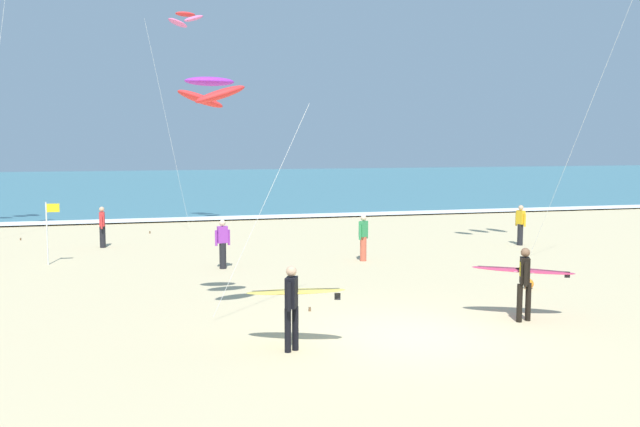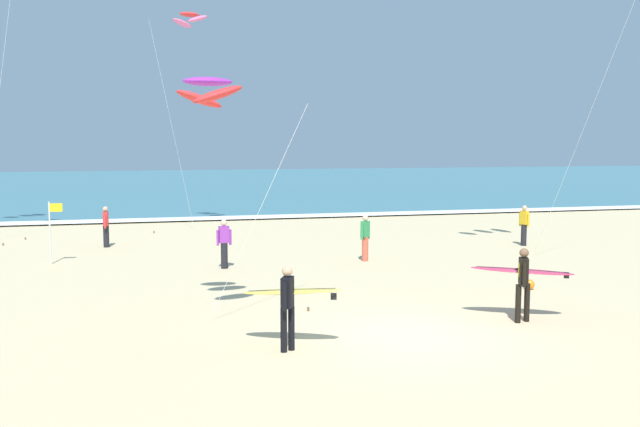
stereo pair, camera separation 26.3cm
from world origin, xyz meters
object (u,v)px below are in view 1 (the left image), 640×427
at_px(kite_arc_violet_far, 210,92).
at_px(bystander_purple_top, 223,244).
at_px(surfer_lead, 293,298).
at_px(beach_ball, 529,284).
at_px(bystander_red_top, 102,227).
at_px(kite_arc_scarlet_high, 185,19).
at_px(bystander_green_top, 363,238).
at_px(surfer_trailing, 524,275).
at_px(bystander_yellow_top, 520,225).
at_px(lifeguard_flag, 49,227).

relative_size(kite_arc_violet_far, bystander_purple_top, 3.48).
bearing_deg(kite_arc_violet_far, surfer_lead, -62.93).
relative_size(surfer_lead, beach_ball, 7.37).
relative_size(kite_arc_violet_far, bystander_red_top, 3.48).
bearing_deg(kite_arc_scarlet_high, bystander_red_top, -128.45).
height_order(bystander_purple_top, bystander_green_top, same).
xyz_separation_m(surfer_lead, bystander_red_top, (-4.27, 14.74, -0.23)).
height_order(kite_arc_violet_far, bystander_purple_top, kite_arc_violet_far).
xyz_separation_m(surfer_trailing, bystander_green_top, (-1.11, 8.45, -0.24)).
distance_m(kite_arc_scarlet_high, bystander_green_top, 14.21).
bearing_deg(kite_arc_violet_far, bystander_yellow_top, 33.76).
bearing_deg(kite_arc_scarlet_high, bystander_purple_top, -88.16).
distance_m(kite_arc_violet_far, bystander_red_top, 13.28).
xyz_separation_m(surfer_trailing, beach_ball, (1.95, 2.96, -0.91)).
bearing_deg(bystander_purple_top, kite_arc_scarlet_high, 91.84).
relative_size(bystander_red_top, lifeguard_flag, 0.76).
bearing_deg(kite_arc_violet_far, beach_ball, 8.33).
height_order(kite_arc_scarlet_high, bystander_green_top, kite_arc_scarlet_high).
bearing_deg(kite_arc_violet_far, bystander_purple_top, 81.33).
height_order(surfer_lead, surfer_trailing, same).
bearing_deg(kite_arc_violet_far, bystander_red_top, 103.65).
height_order(bystander_green_top, bystander_yellow_top, same).
xyz_separation_m(bystander_yellow_top, beach_ball, (-4.07, -7.37, -0.67)).
bearing_deg(bystander_red_top, surfer_trailing, -54.38).
height_order(surfer_lead, bystander_green_top, surfer_lead).
bearing_deg(beach_ball, bystander_purple_top, 146.40).
distance_m(surfer_trailing, lifeguard_flag, 15.48).
xyz_separation_m(surfer_lead, surfer_trailing, (5.65, 0.90, 0.01)).
relative_size(kite_arc_violet_far, beach_ball, 19.77).
bearing_deg(bystander_purple_top, surfer_lead, -88.05).
bearing_deg(bystander_green_top, bystander_yellow_top, 14.77).
bearing_deg(lifeguard_flag, bystander_red_top, 65.80).
bearing_deg(lifeguard_flag, surfer_lead, -62.82).
height_order(surfer_lead, lifeguard_flag, lifeguard_flag).
relative_size(surfer_lead, kite_arc_violet_far, 0.37).
relative_size(surfer_lead, kite_arc_scarlet_high, 0.21).
relative_size(bystander_purple_top, beach_ball, 5.68).
bearing_deg(beach_ball, bystander_green_top, 119.17).
bearing_deg(surfer_trailing, bystander_red_top, 125.62).
bearing_deg(bystander_green_top, beach_ball, -60.83).
bearing_deg(bystander_red_top, kite_arc_violet_far, -76.35).
height_order(surfer_lead, kite_arc_scarlet_high, kite_arc_scarlet_high).
relative_size(bystander_yellow_top, lifeguard_flag, 0.76).
bearing_deg(bystander_red_top, bystander_purple_top, -54.86).
distance_m(surfer_trailing, bystander_red_top, 17.02).
xyz_separation_m(bystander_purple_top, bystander_green_top, (4.84, 0.24, 0.00)).
height_order(surfer_lead, bystander_yellow_top, surfer_lead).
distance_m(surfer_lead, bystander_yellow_top, 16.19).
height_order(kite_arc_scarlet_high, bystander_red_top, kite_arc_scarlet_high).
relative_size(surfer_lead, bystander_purple_top, 1.30).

